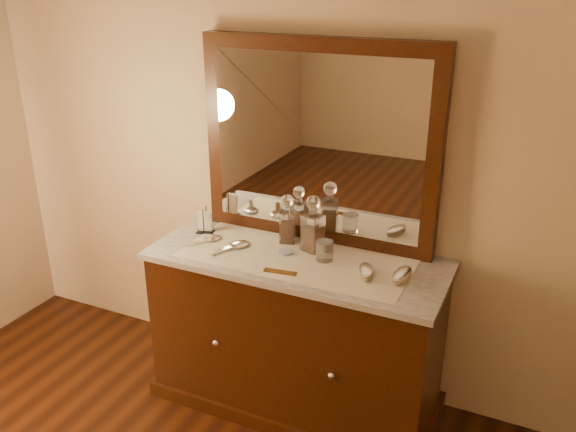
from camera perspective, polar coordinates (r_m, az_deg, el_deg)
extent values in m
plane|color=tan|center=(2.93, 3.29, 8.12)|extent=(4.50, 4.50, 0.00)
cube|color=black|center=(3.09, 0.80, -11.28)|extent=(1.40, 0.55, 0.82)
cube|color=black|center=(3.30, 0.76, -16.62)|extent=(1.46, 0.59, 0.08)
sphere|color=silver|center=(2.97, -6.91, -11.95)|extent=(0.04, 0.04, 0.04)
sphere|color=silver|center=(2.75, 4.18, -14.98)|extent=(0.04, 0.04, 0.04)
cube|color=silver|center=(2.87, 0.84, -4.20)|extent=(1.44, 0.59, 0.03)
cube|color=black|center=(2.90, 2.90, 6.94)|extent=(1.20, 0.08, 1.00)
cube|color=white|center=(2.87, 2.64, 6.78)|extent=(1.06, 0.01, 0.86)
cube|color=silver|center=(2.85, 0.68, -4.06)|extent=(1.10, 0.45, 0.00)
cylinder|color=white|center=(2.89, -0.20, -3.46)|extent=(0.08, 0.08, 0.01)
cube|color=brown|center=(2.71, -0.77, -5.36)|extent=(0.15, 0.05, 0.01)
cube|color=black|center=(3.16, -7.89, -1.50)|extent=(0.10, 0.08, 0.01)
cylinder|color=black|center=(3.11, -8.10, -0.60)|extent=(0.01, 0.01, 0.14)
cylinder|color=black|center=(3.16, -7.80, -0.22)|extent=(0.01, 0.01, 0.14)
cube|color=white|center=(3.13, -7.95, -0.49)|extent=(0.08, 0.05, 0.11)
cube|color=brown|center=(2.99, -0.03, -1.45)|extent=(0.08, 0.08, 0.11)
cube|color=white|center=(2.98, -0.03, -1.03)|extent=(0.10, 0.10, 0.16)
cylinder|color=white|center=(2.95, -0.03, 0.65)|extent=(0.04, 0.04, 0.03)
sphere|color=white|center=(2.93, -0.03, 1.47)|extent=(0.08, 0.08, 0.06)
cube|color=brown|center=(2.90, 2.40, -2.13)|extent=(0.09, 0.09, 0.13)
cube|color=white|center=(2.89, 2.41, -1.63)|extent=(0.11, 0.11, 0.18)
cylinder|color=white|center=(2.85, 2.45, 0.33)|extent=(0.05, 0.05, 0.03)
sphere|color=white|center=(2.83, 2.46, 1.29)|extent=(0.09, 0.09, 0.07)
ellipsoid|color=#908158|center=(2.71, 7.46, -5.47)|extent=(0.11, 0.16, 0.02)
ellipsoid|color=silver|center=(2.70, 7.48, -5.13)|extent=(0.11, 0.16, 0.02)
ellipsoid|color=#908158|center=(2.69, 10.85, -5.80)|extent=(0.08, 0.16, 0.02)
ellipsoid|color=silver|center=(2.69, 10.88, -5.42)|extent=(0.08, 0.16, 0.02)
ellipsoid|color=silver|center=(3.06, -7.28, -2.09)|extent=(0.12, 0.12, 0.02)
cube|color=silver|center=(3.02, -8.73, -2.52)|extent=(0.08, 0.12, 0.01)
ellipsoid|color=silver|center=(2.97, -4.72, -2.71)|extent=(0.13, 0.14, 0.02)
cube|color=silver|center=(2.93, -6.30, -3.27)|extent=(0.08, 0.14, 0.01)
cylinder|color=white|center=(2.81, 3.53, -3.32)|extent=(0.08, 0.08, 0.10)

